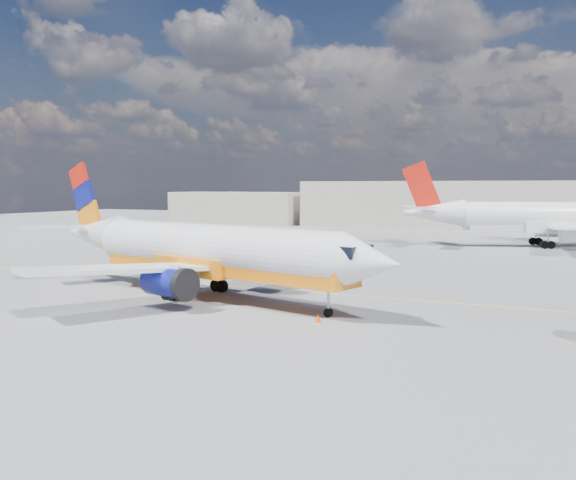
% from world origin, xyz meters
% --- Properties ---
extents(ground, '(240.00, 240.00, 0.00)m').
position_xyz_m(ground, '(0.00, 0.00, 0.00)').
color(ground, slate).
rests_on(ground, ground).
extents(taxi_line, '(70.00, 0.15, 0.01)m').
position_xyz_m(taxi_line, '(0.00, 3.00, 0.01)').
color(taxi_line, yellow).
rests_on(taxi_line, ground).
extents(terminal_main, '(70.00, 14.00, 8.00)m').
position_xyz_m(terminal_main, '(5.00, 75.00, 4.00)').
color(terminal_main, '#B6AE9D').
rests_on(terminal_main, ground).
extents(terminal_annex, '(26.00, 10.00, 6.00)m').
position_xyz_m(terminal_annex, '(-45.00, 72.00, 3.00)').
color(terminal_annex, '#B6AE9D').
rests_on(terminal_annex, ground).
extents(main_jet, '(30.21, 23.08, 9.12)m').
position_xyz_m(main_jet, '(-5.24, -1.74, 3.04)').
color(main_jet, white).
rests_on(main_jet, ground).
extents(second_jet, '(33.51, 25.38, 10.21)m').
position_xyz_m(second_jet, '(12.87, 45.01, 3.40)').
color(second_jet, white).
rests_on(second_jet, ground).
extents(traffic_cone, '(0.37, 0.37, 0.51)m').
position_xyz_m(traffic_cone, '(4.53, -5.99, 0.25)').
color(traffic_cone, white).
rests_on(traffic_cone, ground).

